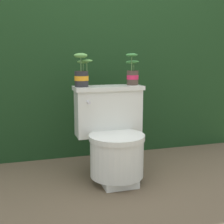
{
  "coord_description": "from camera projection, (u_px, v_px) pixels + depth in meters",
  "views": [
    {
      "loc": [
        -0.64,
        -2.0,
        0.92
      ],
      "look_at": [
        -0.0,
        0.13,
        0.5
      ],
      "focal_mm": 50.0,
      "sensor_mm": 36.0,
      "label": 1
    }
  ],
  "objects": [
    {
      "name": "potted_plant_left",
      "position": [
        82.0,
        74.0,
        2.26
      ],
      "size": [
        0.14,
        0.11,
        0.24
      ],
      "color": "#262628",
      "rests_on": "toilet"
    },
    {
      "name": "toilet",
      "position": [
        113.0,
        137.0,
        2.27
      ],
      "size": [
        0.52,
        0.51,
        0.67
      ],
      "color": "silver",
      "rests_on": "ground"
    },
    {
      "name": "potted_plant_midleft",
      "position": [
        133.0,
        73.0,
        2.38
      ],
      "size": [
        0.12,
        0.1,
        0.24
      ],
      "color": "#47382D",
      "rests_on": "toilet"
    },
    {
      "name": "ground_plane",
      "position": [
        118.0,
        183.0,
        2.23
      ],
      "size": [
        12.0,
        12.0,
        0.0
      ],
      "primitive_type": "plane",
      "color": "brown"
    },
    {
      "name": "hedge_backdrop",
      "position": [
        84.0,
        72.0,
        3.16
      ],
      "size": [
        2.81,
        0.93,
        1.45
      ],
      "color": "#193819",
      "rests_on": "ground"
    }
  ]
}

